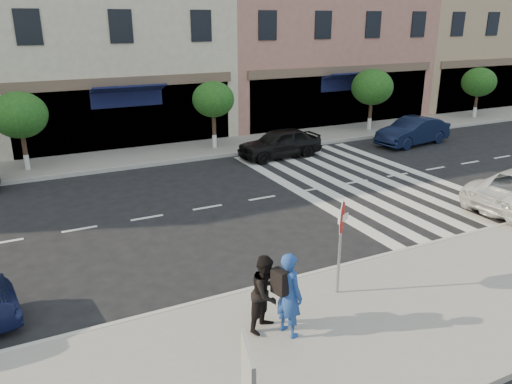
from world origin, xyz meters
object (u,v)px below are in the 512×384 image
photographer (289,294)px  walker (266,293)px  stop_sign (342,226)px  car_far_right (413,131)px  car_far_mid (280,143)px

photographer → walker: photographer is taller
stop_sign → walker: bearing=168.2°
walker → car_far_right: (13.55, 10.57, -0.26)m
photographer → walker: bearing=26.9°
photographer → car_far_right: size_ratio=0.42×
car_far_right → photographer: bearing=-58.5°
car_far_mid → car_far_right: bearing=81.1°
car_far_right → stop_sign: bearing=-56.7°
car_far_mid → car_far_right: size_ratio=0.95×
stop_sign → photographer: stop_sign is taller
photographer → car_far_mid: bearing=-42.9°
car_far_right → car_far_mid: bearing=-104.7°
photographer → walker: (-0.30, 0.34, -0.07)m
walker → car_far_right: size_ratio=0.39×
photographer → car_far_right: photographer is taller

